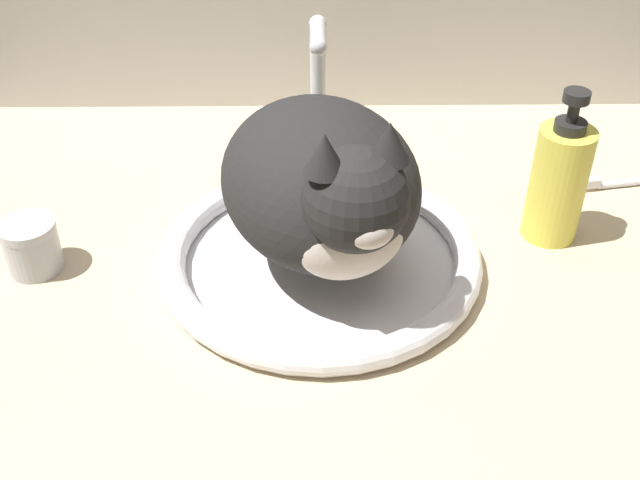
{
  "coord_description": "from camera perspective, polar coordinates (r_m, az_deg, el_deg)",
  "views": [
    {
      "loc": [
        -2.75,
        -69.39,
        58.49
      ],
      "look_at": [
        -1.95,
        -0.48,
        7.0
      ],
      "focal_mm": 43.64,
      "sensor_mm": 36.0,
      "label": 1
    }
  ],
  "objects": [
    {
      "name": "cat",
      "position": [
        0.8,
        0.38,
        3.79
      ],
      "size": [
        27.57,
        34.3,
        20.0
      ],
      "color": "black",
      "rests_on": "sink_basin"
    },
    {
      "name": "soap_pump_bottle",
      "position": [
        0.94,
        17.07,
        4.13
      ],
      "size": [
        6.48,
        6.48,
        18.75
      ],
      "color": "#E5DB4C",
      "rests_on": "countertop"
    },
    {
      "name": "toothbrush",
      "position": [
        1.1,
        22.1,
        4.03
      ],
      "size": [
        16.47,
        3.84,
        1.7
      ],
      "color": "silver",
      "rests_on": "countertop"
    },
    {
      "name": "backsplash_wall",
      "position": [
        1.17,
        0.75,
        16.76
      ],
      "size": [
        114.64,
        2.4,
        36.62
      ],
      "primitive_type": "cube",
      "color": "beige",
      "rests_on": "ground"
    },
    {
      "name": "faucet",
      "position": [
        1.03,
        -0.15,
        9.27
      ],
      "size": [
        16.31,
        9.99,
        20.91
      ],
      "color": "silver",
      "rests_on": "countertop"
    },
    {
      "name": "metal_jar",
      "position": [
        0.92,
        -20.42,
        -0.51
      ],
      "size": [
        6.23,
        6.23,
        6.09
      ],
      "color": "#B2B5BA",
      "rests_on": "countertop"
    },
    {
      "name": "sink_basin",
      "position": [
        0.88,
        -0.0,
        -1.37
      ],
      "size": [
        36.44,
        36.44,
        3.07
      ],
      "color": "white",
      "rests_on": "countertop"
    },
    {
      "name": "countertop",
      "position": [
        0.9,
        1.24,
        -2.62
      ],
      "size": [
        114.64,
        79.47,
        3.0
      ],
      "primitive_type": "cube",
      "color": "#CCB793",
      "rests_on": "ground"
    }
  ]
}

